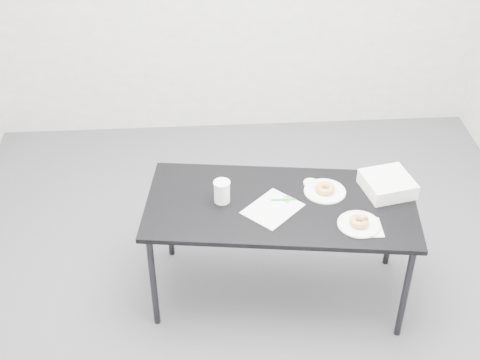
{
  "coord_description": "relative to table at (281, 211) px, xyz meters",
  "views": [
    {
      "loc": [
        -0.3,
        -3.0,
        3.07
      ],
      "look_at": [
        -0.1,
        0.02,
        0.85
      ],
      "focal_mm": 50.0,
      "sensor_mm": 36.0,
      "label": 1
    }
  ],
  "objects": [
    {
      "name": "plate_near",
      "position": [
        0.4,
        -0.22,
        0.06
      ],
      "size": [
        0.24,
        0.24,
        0.01
      ],
      "primitive_type": "cylinder",
      "color": "white",
      "rests_on": "napkin"
    },
    {
      "name": "pen",
      "position": [
        0.02,
        0.02,
        0.06
      ],
      "size": [
        0.14,
        0.01,
        0.01
      ],
      "primitive_type": "cylinder",
      "rotation": [
        0.0,
        1.57,
        -0.03
      ],
      "color": "#0E9C59",
      "rests_on": "scorecard"
    },
    {
      "name": "logo_patch",
      "position": [
        0.04,
        0.03,
        0.06
      ],
      "size": [
        0.07,
        0.07,
        0.0
      ],
      "primitive_type": "cube",
      "rotation": [
        0.0,
        0.0,
        -0.78
      ],
      "color": "green",
      "rests_on": "scorecard"
    },
    {
      "name": "scorecard",
      "position": [
        -0.05,
        -0.05,
        0.05
      ],
      "size": [
        0.38,
        0.38,
        0.0
      ],
      "primitive_type": "cube",
      "rotation": [
        0.0,
        0.0,
        -0.78
      ],
      "color": "white",
      "rests_on": "table"
    },
    {
      "name": "plate_far",
      "position": [
        0.27,
        0.09,
        0.06
      ],
      "size": [
        0.24,
        0.24,
        0.01
      ],
      "primitive_type": "cylinder",
      "color": "white",
      "rests_on": "table"
    },
    {
      "name": "napkin",
      "position": [
        0.44,
        -0.25,
        0.06
      ],
      "size": [
        0.17,
        0.17,
        0.0
      ],
      "primitive_type": "cube",
      "rotation": [
        0.0,
        0.0,
        -0.03
      ],
      "color": "white",
      "rests_on": "table"
    },
    {
      "name": "cup_lid",
      "position": [
        0.2,
        0.17,
        0.06
      ],
      "size": [
        0.09,
        0.09,
        0.01
      ],
      "primitive_type": "cylinder",
      "color": "white",
      "rests_on": "table"
    },
    {
      "name": "coffee_cup",
      "position": [
        -0.34,
        0.04,
        0.12
      ],
      "size": [
        0.09,
        0.09,
        0.14
      ],
      "primitive_type": "cylinder",
      "color": "white",
      "rests_on": "table"
    },
    {
      "name": "donut_near",
      "position": [
        0.4,
        -0.22,
        0.08
      ],
      "size": [
        0.13,
        0.13,
        0.04
      ],
      "primitive_type": "torus",
      "rotation": [
        0.0,
        0.0,
        -0.17
      ],
      "color": "#C6833F",
      "rests_on": "plate_near"
    },
    {
      "name": "floor",
      "position": [
        -0.14,
        0.03,
        -0.65
      ],
      "size": [
        4.0,
        4.0,
        0.0
      ],
      "primitive_type": "plane",
      "color": "#515156",
      "rests_on": "ground"
    },
    {
      "name": "bakery_box",
      "position": [
        0.63,
        0.08,
        0.1
      ],
      "size": [
        0.32,
        0.32,
        0.09
      ],
      "primitive_type": "cube",
      "rotation": [
        0.0,
        0.0,
        0.21
      ],
      "color": "white",
      "rests_on": "table"
    },
    {
      "name": "table",
      "position": [
        0.0,
        0.0,
        0.0
      ],
      "size": [
        1.63,
        0.92,
        0.71
      ],
      "rotation": [
        0.0,
        0.0,
        -0.13
      ],
      "color": "black",
      "rests_on": "floor"
    },
    {
      "name": "donut_far",
      "position": [
        0.27,
        0.09,
        0.08
      ],
      "size": [
        0.12,
        0.12,
        0.04
      ],
      "primitive_type": "torus",
      "rotation": [
        0.0,
        0.0,
        0.04
      ],
      "color": "#C6833F",
      "rests_on": "plate_far"
    }
  ]
}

